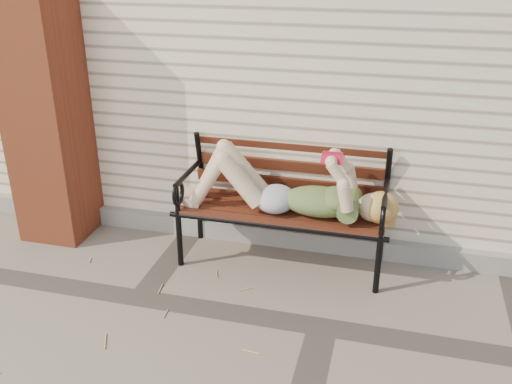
# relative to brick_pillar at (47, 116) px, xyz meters

# --- Properties ---
(ground) EXTENTS (80.00, 80.00, 0.00)m
(ground) POSITION_rel_brick_pillar_xyz_m (2.30, -0.75, -1.00)
(ground) COLOR #7B6D5E
(ground) RESTS_ON ground
(house_wall) EXTENTS (8.00, 4.00, 3.00)m
(house_wall) POSITION_rel_brick_pillar_xyz_m (2.30, 2.25, 0.50)
(house_wall) COLOR #F6E3C0
(house_wall) RESTS_ON ground
(foundation_strip) EXTENTS (8.00, 0.10, 0.15)m
(foundation_strip) POSITION_rel_brick_pillar_xyz_m (2.30, 0.22, -0.93)
(foundation_strip) COLOR gray
(foundation_strip) RESTS_ON ground
(brick_pillar) EXTENTS (0.50, 0.50, 2.00)m
(brick_pillar) POSITION_rel_brick_pillar_xyz_m (0.00, 0.00, 0.00)
(brick_pillar) COLOR #B04B27
(brick_pillar) RESTS_ON ground
(garden_bench) EXTENTS (1.64, 0.65, 1.06)m
(garden_bench) POSITION_rel_brick_pillar_xyz_m (1.88, 0.05, -0.40)
(garden_bench) COLOR black
(garden_bench) RESTS_ON ground
(reading_woman) EXTENTS (1.55, 0.35, 0.49)m
(reading_woman) POSITION_rel_brick_pillar_xyz_m (1.89, -0.08, -0.37)
(reading_woman) COLOR #09313F
(reading_woman) RESTS_ON ground
(straw_scatter) EXTENTS (2.97, 1.57, 0.01)m
(straw_scatter) POSITION_rel_brick_pillar_xyz_m (0.50, -1.32, -0.99)
(straw_scatter) COLOR tan
(straw_scatter) RESTS_ON ground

